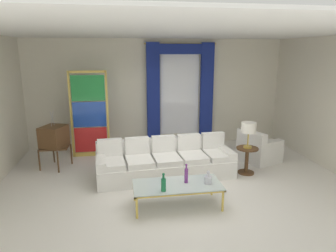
# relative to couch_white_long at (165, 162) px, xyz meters

# --- Properties ---
(ground_plane) EXTENTS (16.00, 16.00, 0.00)m
(ground_plane) POSITION_rel_couch_white_long_xyz_m (0.16, -0.63, -0.31)
(ground_plane) COLOR white
(wall_rear) EXTENTS (8.00, 0.12, 3.00)m
(wall_rear) POSITION_rel_couch_white_long_xyz_m (0.16, 2.43, 1.19)
(wall_rear) COLOR silver
(wall_rear) RESTS_ON ground
(wall_right) EXTENTS (0.12, 7.00, 3.00)m
(wall_right) POSITION_rel_couch_white_long_xyz_m (3.82, -0.03, 1.19)
(wall_right) COLOR silver
(wall_right) RESTS_ON ground
(ceiling_slab) EXTENTS (8.00, 7.60, 0.04)m
(ceiling_slab) POSITION_rel_couch_white_long_xyz_m (0.16, 0.17, 2.71)
(ceiling_slab) COLOR white
(curtained_window) EXTENTS (2.00, 0.17, 2.70)m
(curtained_window) POSITION_rel_couch_white_long_xyz_m (0.78, 2.27, 1.43)
(curtained_window) COLOR white
(curtained_window) RESTS_ON ground
(couch_white_long) EXTENTS (2.97, 1.12, 0.86)m
(couch_white_long) POSITION_rel_couch_white_long_xyz_m (0.00, 0.00, 0.00)
(couch_white_long) COLOR white
(couch_white_long) RESTS_ON ground
(coffee_table) EXTENTS (1.53, 0.71, 0.41)m
(coffee_table) POSITION_rel_couch_white_long_xyz_m (0.01, -1.37, 0.07)
(coffee_table) COLOR silver
(coffee_table) RESTS_ON ground
(bottle_blue_decanter) EXTENTS (0.13, 0.13, 0.24)m
(bottle_blue_decanter) POSITION_rel_couch_white_long_xyz_m (0.54, -1.44, 0.19)
(bottle_blue_decanter) COLOR silver
(bottle_blue_decanter) RESTS_ON coffee_table
(bottle_crystal_tall) EXTENTS (0.06, 0.06, 0.35)m
(bottle_crystal_tall) POSITION_rel_couch_white_long_xyz_m (0.17, -1.34, 0.25)
(bottle_crystal_tall) COLOR #753384
(bottle_crystal_tall) RESTS_ON coffee_table
(bottle_amber_squat) EXTENTS (0.08, 0.08, 0.32)m
(bottle_amber_squat) POSITION_rel_couch_white_long_xyz_m (-0.27, -1.60, 0.23)
(bottle_amber_squat) COLOR #196B3D
(bottle_amber_squat) RESTS_ON coffee_table
(vintage_tv) EXTENTS (0.69, 0.74, 1.35)m
(vintage_tv) POSITION_rel_couch_white_long_xyz_m (-2.45, 0.90, 0.42)
(vintage_tv) COLOR brown
(vintage_tv) RESTS_ON ground
(armchair_white) EXTENTS (1.06, 1.05, 0.80)m
(armchair_white) POSITION_rel_couch_white_long_xyz_m (2.40, 0.53, -0.02)
(armchair_white) COLOR white
(armchair_white) RESTS_ON ground
(stained_glass_divider) EXTENTS (0.95, 0.05, 2.20)m
(stained_glass_divider) POSITION_rel_couch_white_long_xyz_m (-1.69, 1.60, 0.75)
(stained_glass_divider) COLOR gold
(stained_glass_divider) RESTS_ON ground
(peacock_figurine) EXTENTS (0.44, 0.60, 0.50)m
(peacock_figurine) POSITION_rel_couch_white_long_xyz_m (-1.18, 1.16, -0.09)
(peacock_figurine) COLOR beige
(peacock_figurine) RESTS_ON ground
(round_side_table) EXTENTS (0.48, 0.48, 0.59)m
(round_side_table) POSITION_rel_couch_white_long_xyz_m (1.81, -0.16, 0.05)
(round_side_table) COLOR brown
(round_side_table) RESTS_ON ground
(table_lamp_brass) EXTENTS (0.32, 0.32, 0.57)m
(table_lamp_brass) POSITION_rel_couch_white_long_xyz_m (1.81, -0.16, 0.72)
(table_lamp_brass) COLOR #B29338
(table_lamp_brass) RESTS_ON round_side_table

